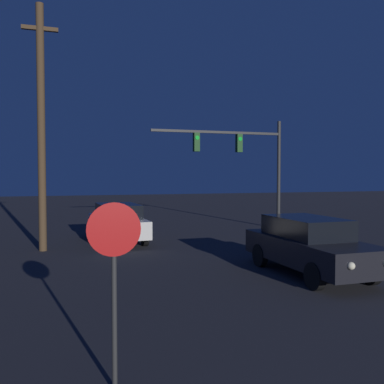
{
  "coord_description": "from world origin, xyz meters",
  "views": [
    {
      "loc": [
        -4.8,
        1.3,
        2.79
      ],
      "look_at": [
        0.0,
        16.22,
        2.15
      ],
      "focal_mm": 40.0,
      "sensor_mm": 36.0,
      "label": 1
    }
  ],
  "objects_px": {
    "traffic_signal_mast": "(245,155)",
    "stop_sign": "(114,260)",
    "car_far": "(117,222)",
    "utility_pole": "(41,125)",
    "car_near": "(309,245)"
  },
  "relations": [
    {
      "from": "traffic_signal_mast",
      "to": "stop_sign",
      "type": "distance_m",
      "value": 16.62
    },
    {
      "from": "car_far",
      "to": "utility_pole",
      "type": "height_order",
      "value": "utility_pole"
    },
    {
      "from": "car_near",
      "to": "traffic_signal_mast",
      "type": "relative_size",
      "value": 0.69
    },
    {
      "from": "traffic_signal_mast",
      "to": "car_far",
      "type": "bearing_deg",
      "value": -163.52
    },
    {
      "from": "car_far",
      "to": "stop_sign",
      "type": "relative_size",
      "value": 1.94
    },
    {
      "from": "car_far",
      "to": "traffic_signal_mast",
      "type": "xyz_separation_m",
      "value": [
        6.66,
        1.97,
        2.96
      ]
    },
    {
      "from": "car_far",
      "to": "stop_sign",
      "type": "height_order",
      "value": "stop_sign"
    },
    {
      "from": "traffic_signal_mast",
      "to": "stop_sign",
      "type": "bearing_deg",
      "value": -120.59
    },
    {
      "from": "traffic_signal_mast",
      "to": "utility_pole",
      "type": "bearing_deg",
      "value": -161.44
    },
    {
      "from": "car_near",
      "to": "utility_pole",
      "type": "relative_size",
      "value": 0.53
    },
    {
      "from": "car_near",
      "to": "car_far",
      "type": "distance_m",
      "value": 8.57
    },
    {
      "from": "utility_pole",
      "to": "car_far",
      "type": "bearing_deg",
      "value": 23.17
    },
    {
      "from": "stop_sign",
      "to": "utility_pole",
      "type": "xyz_separation_m",
      "value": [
        -1.15,
        10.99,
        2.88
      ]
    },
    {
      "from": "utility_pole",
      "to": "traffic_signal_mast",
      "type": "bearing_deg",
      "value": 18.56
    },
    {
      "from": "traffic_signal_mast",
      "to": "stop_sign",
      "type": "xyz_separation_m",
      "value": [
        -8.39,
        -14.19,
        -2.1
      ]
    }
  ]
}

